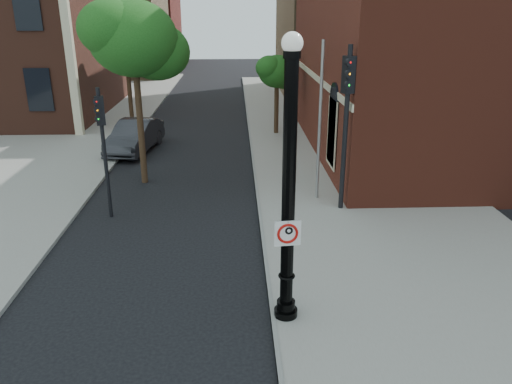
{
  "coord_description": "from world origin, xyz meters",
  "views": [
    {
      "loc": [
        1.29,
        -9.38,
        6.46
      ],
      "look_at": [
        1.76,
        2.0,
        2.25
      ],
      "focal_mm": 35.0,
      "sensor_mm": 36.0,
      "label": 1
    }
  ],
  "objects_px": {
    "parked_car": "(135,136)",
    "traffic_signal_left": "(102,132)",
    "lamppost": "(288,201)",
    "no_parking_sign": "(288,233)",
    "traffic_signal_right": "(347,103)"
  },
  "relations": [
    {
      "from": "traffic_signal_left",
      "to": "traffic_signal_right",
      "type": "height_order",
      "value": "traffic_signal_right"
    },
    {
      "from": "lamppost",
      "to": "no_parking_sign",
      "type": "distance_m",
      "value": 0.65
    },
    {
      "from": "traffic_signal_right",
      "to": "traffic_signal_left",
      "type": "bearing_deg",
      "value": 162.11
    },
    {
      "from": "no_parking_sign",
      "to": "traffic_signal_right",
      "type": "height_order",
      "value": "traffic_signal_right"
    },
    {
      "from": "traffic_signal_left",
      "to": "traffic_signal_right",
      "type": "distance_m",
      "value": 7.69
    },
    {
      "from": "no_parking_sign",
      "to": "traffic_signal_left",
      "type": "xyz_separation_m",
      "value": [
        -5.17,
        6.16,
        0.67
      ]
    },
    {
      "from": "no_parking_sign",
      "to": "traffic_signal_right",
      "type": "xyz_separation_m",
      "value": [
        2.48,
        6.34,
        1.49
      ]
    },
    {
      "from": "lamppost",
      "to": "no_parking_sign",
      "type": "height_order",
      "value": "lamppost"
    },
    {
      "from": "lamppost",
      "to": "parked_car",
      "type": "bearing_deg",
      "value": 112.52
    },
    {
      "from": "parked_car",
      "to": "traffic_signal_left",
      "type": "bearing_deg",
      "value": -76.21
    },
    {
      "from": "parked_car",
      "to": "traffic_signal_left",
      "type": "distance_m",
      "value": 8.36
    },
    {
      "from": "parked_car",
      "to": "traffic_signal_right",
      "type": "bearing_deg",
      "value": -34.37
    },
    {
      "from": "lamppost",
      "to": "traffic_signal_right",
      "type": "relative_size",
      "value": 1.12
    },
    {
      "from": "lamppost",
      "to": "no_parking_sign",
      "type": "xyz_separation_m",
      "value": [
        -0.02,
        -0.16,
        -0.63
      ]
    },
    {
      "from": "lamppost",
      "to": "parked_car",
      "type": "relative_size",
      "value": 1.35
    }
  ]
}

